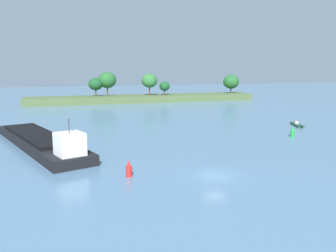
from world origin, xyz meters
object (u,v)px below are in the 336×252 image
(cargo_barge, at_px, (41,141))
(channel_buoy_green, at_px, (292,132))
(channel_buoy_red, at_px, (129,170))
(fishing_skiff, at_px, (297,125))

(cargo_barge, relative_size, channel_buoy_green, 16.31)
(cargo_barge, xyz_separation_m, channel_buoy_red, (10.25, -18.26, -0.21))
(fishing_skiff, bearing_deg, channel_buoy_green, -131.35)
(fishing_skiff, xyz_separation_m, channel_buoy_red, (-40.28, -23.12, 0.59))
(fishing_skiff, relative_size, channel_buoy_green, 3.12)
(cargo_barge, bearing_deg, fishing_skiff, 5.50)
(fishing_skiff, distance_m, channel_buoy_green, 12.79)
(channel_buoy_red, xyz_separation_m, channel_buoy_green, (31.84, 13.53, 0.00))
(fishing_skiff, bearing_deg, cargo_barge, -174.50)
(channel_buoy_green, bearing_deg, fishing_skiff, 48.65)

